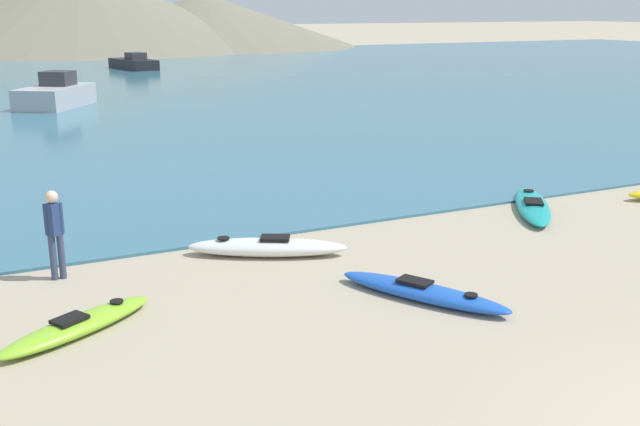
{
  "coord_description": "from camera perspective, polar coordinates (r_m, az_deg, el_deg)",
  "views": [
    {
      "loc": [
        -7.25,
        -3.88,
        4.56
      ],
      "look_at": [
        -0.7,
        9.38,
        0.5
      ],
      "focal_mm": 42.0,
      "sensor_mm": 36.0,
      "label": 1
    }
  ],
  "objects": [
    {
      "name": "kayak_on_sand_1",
      "position": [
        11.5,
        -17.96,
        -8.13
      ],
      "size": [
        2.59,
        1.81,
        0.29
      ],
      "color": "#8CCC2D",
      "rests_on": "ground_plane"
    },
    {
      "name": "far_hill_right",
      "position": [
        94.33,
        -8.84,
        14.33
      ],
      "size": [
        37.14,
        37.14,
        6.27
      ],
      "primitive_type": "cone",
      "color": "gray",
      "rests_on": "ground_plane"
    },
    {
      "name": "moored_boat_2",
      "position": [
        37.64,
        -19.51,
        8.5
      ],
      "size": [
        4.17,
        4.69,
        1.63
      ],
      "color": "#B2B2B7",
      "rests_on": "bay_water"
    },
    {
      "name": "kayak_on_sand_2",
      "position": [
        14.27,
        -4.03,
        -2.6
      ],
      "size": [
        3.01,
        2.0,
        0.38
      ],
      "color": "white",
      "rests_on": "ground_plane"
    },
    {
      "name": "kayak_on_sand_5",
      "position": [
        12.27,
        7.83,
        -5.96
      ],
      "size": [
        1.97,
        2.94,
        0.31
      ],
      "color": "blue",
      "rests_on": "ground_plane"
    },
    {
      "name": "far_hill_midright",
      "position": [
        92.1,
        -17.62,
        14.68
      ],
      "size": [
        44.86,
        44.86,
        9.13
      ],
      "primitive_type": "cone",
      "color": "gray",
      "rests_on": "ground_plane"
    },
    {
      "name": "kayak_on_sand_0",
      "position": [
        18.05,
        15.88,
        0.55
      ],
      "size": [
        2.61,
        3.23,
        0.3
      ],
      "color": "teal",
      "rests_on": "ground_plane"
    },
    {
      "name": "person_near_waterline",
      "position": [
        13.59,
        -19.57,
        -1.16
      ],
      "size": [
        0.32,
        0.27,
        1.58
      ],
      "color": "#384260",
      "rests_on": "ground_plane"
    },
    {
      "name": "moored_boat_1",
      "position": [
        59.71,
        -14.01,
        11.02
      ],
      "size": [
        2.89,
        5.25,
        1.26
      ],
      "color": "black",
      "rests_on": "bay_water"
    },
    {
      "name": "bay_water",
      "position": [
        49.37,
        -17.96,
        9.37
      ],
      "size": [
        160.0,
        70.0,
        0.06
      ],
      "primitive_type": "cube",
      "color": "teal",
      "rests_on": "ground_plane"
    }
  ]
}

